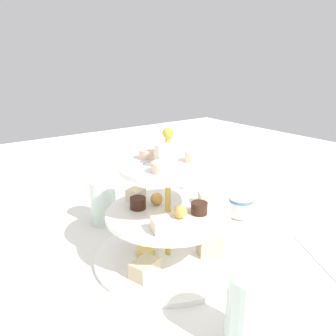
# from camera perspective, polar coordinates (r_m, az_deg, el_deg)

# --- Properties ---
(ground_plane) EXTENTS (2.40, 2.40, 0.00)m
(ground_plane) POSITION_cam_1_polar(r_m,az_deg,el_deg) (0.69, 0.00, -14.73)
(ground_plane) COLOR silver
(tiered_serving_stand) EXTENTS (0.28, 0.28, 0.26)m
(tiered_serving_stand) POSITION_cam_1_polar(r_m,az_deg,el_deg) (0.65, -0.05, -8.94)
(tiered_serving_stand) COLOR white
(tiered_serving_stand) RESTS_ON ground_plane
(water_glass_tall_right) EXTENTS (0.07, 0.07, 0.11)m
(water_glass_tall_right) POSITION_cam_1_polar(r_m,az_deg,el_deg) (0.50, 13.65, -22.11)
(water_glass_tall_right) COLOR silver
(water_glass_tall_right) RESTS_ON ground_plane
(water_glass_short_left) EXTENTS (0.06, 0.06, 0.07)m
(water_glass_short_left) POSITION_cam_1_polar(r_m,az_deg,el_deg) (0.89, 3.55, -4.67)
(water_glass_short_left) COLOR silver
(water_glass_short_left) RESTS_ON ground_plane
(teacup_with_saucer) EXTENTS (0.09, 0.09, 0.05)m
(teacup_with_saucer) POSITION_cam_1_polar(r_m,az_deg,el_deg) (0.86, 11.91, -6.54)
(teacup_with_saucer) COLOR white
(teacup_with_saucer) RESTS_ON ground_plane
(butter_knife_left) EXTENTS (0.05, 0.17, 0.00)m
(butter_knife_left) POSITION_cam_1_polar(r_m,az_deg,el_deg) (0.60, -24.80, -22.25)
(butter_knife_left) COLOR silver
(butter_knife_left) RESTS_ON ground_plane
(butter_knife_right) EXTENTS (0.10, 0.15, 0.00)m
(butter_knife_right) POSITION_cam_1_polar(r_m,az_deg,el_deg) (0.75, 23.46, -13.45)
(butter_knife_right) COLOR silver
(butter_knife_right) RESTS_ON ground_plane
(water_glass_mid_back) EXTENTS (0.06, 0.06, 0.10)m
(water_glass_mid_back) POSITION_cam_1_polar(r_m,az_deg,el_deg) (0.82, -10.64, -5.54)
(water_glass_mid_back) COLOR silver
(water_glass_mid_back) RESTS_ON ground_plane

